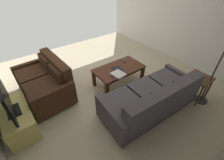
{
  "coord_description": "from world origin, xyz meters",
  "views": [
    {
      "loc": [
        1.69,
        2.46,
        2.34
      ],
      "look_at": [
        0.35,
        0.62,
        0.61
      ],
      "focal_mm": 24.06,
      "sensor_mm": 36.0,
      "label": 1
    }
  ],
  "objects": [
    {
      "name": "flat_tv",
      "position": [
        2.02,
        0.16,
        0.73
      ],
      "size": [
        0.21,
        0.91,
        0.59
      ],
      "color": "black",
      "rests_on": "tv_stand"
    },
    {
      "name": "coffee_table",
      "position": [
        -0.19,
        0.18,
        0.38
      ],
      "size": [
        1.16,
        0.64,
        0.45
      ],
      "color": "#4C2819",
      "rests_on": "ground"
    },
    {
      "name": "loose_magazine",
      "position": [
        -0.12,
        0.2,
        0.45
      ],
      "size": [
        0.24,
        0.29,
        0.01
      ],
      "primitive_type": "cube",
      "rotation": [
        0.0,
        0.0,
        6.19
      ],
      "color": "black",
      "rests_on": "coffee_table"
    },
    {
      "name": "loveseat_near",
      "position": [
        1.33,
        -0.44,
        0.35
      ],
      "size": [
        0.94,
        1.45,
        0.83
      ],
      "color": "black",
      "rests_on": "ground"
    },
    {
      "name": "ground_plane",
      "position": [
        0.0,
        0.0,
        -0.0
      ],
      "size": [
        4.83,
        5.41,
        0.01
      ],
      "primitive_type": "cube",
      "color": "beige"
    },
    {
      "name": "tv_remote",
      "position": [
        -0.47,
        0.01,
        0.46
      ],
      "size": [
        0.08,
        0.17,
        0.02
      ],
      "color": "black",
      "rests_on": "coffee_table"
    },
    {
      "name": "wall_left",
      "position": [
        -2.41,
        0.0,
        1.27
      ],
      "size": [
        0.12,
        5.41,
        2.54
      ],
      "primitive_type": "cube",
      "color": "silver",
      "rests_on": "ground"
    },
    {
      "name": "tv_stand",
      "position": [
        2.02,
        0.16,
        0.21
      ],
      "size": [
        0.47,
        0.94,
        0.42
      ],
      "color": "#D8C666",
      "rests_on": "ground"
    },
    {
      "name": "end_table",
      "position": [
        -1.19,
        1.54,
        0.44
      ],
      "size": [
        0.44,
        0.44,
        0.55
      ],
      "color": "brown",
      "rests_on": "ground"
    },
    {
      "name": "book_stack",
      "position": [
        0.04,
        0.43,
        0.48
      ],
      "size": [
        0.28,
        0.3,
        0.07
      ],
      "color": "#996699",
      "rests_on": "coffee_table"
    },
    {
      "name": "sofa_main",
      "position": [
        -0.13,
        1.27,
        0.34
      ],
      "size": [
        1.95,
        0.95,
        0.78
      ],
      "color": "black",
      "rests_on": "ground"
    }
  ]
}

